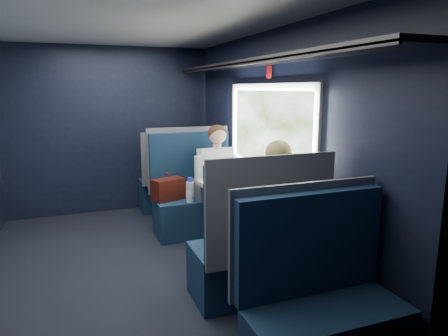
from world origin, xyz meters
name	(u,v)px	position (x,y,z in m)	size (l,w,h in m)	color
ground	(137,271)	(0.00, 0.00, -0.01)	(2.80, 4.20, 0.01)	black
room_shell	(133,117)	(0.02, 0.00, 1.48)	(3.00, 4.40, 2.40)	black
table	(236,194)	(1.03, 0.00, 0.66)	(0.62, 1.00, 0.74)	#54565E
seat_bay_near	(194,198)	(0.83, 0.87, 0.42)	(1.07, 0.62, 1.26)	#0B1C31
seat_bay_far	(256,252)	(0.85, -0.87, 0.41)	(1.04, 0.62, 1.26)	#0B1C31
seat_row_front	(176,182)	(0.85, 1.80, 0.41)	(1.04, 0.51, 1.16)	#0B1C31
seat_row_back	(321,310)	(0.85, -1.80, 0.41)	(1.04, 0.51, 1.16)	#0B1C31
man	(219,175)	(1.10, 0.70, 0.72)	(0.53, 0.56, 1.32)	black
woman	(275,207)	(1.10, -0.71, 0.73)	(0.53, 0.56, 1.32)	black
papers	(238,187)	(1.06, 0.01, 0.74)	(0.49, 0.71, 0.01)	white
laptop	(248,177)	(1.22, 0.14, 0.81)	(0.32, 0.38, 0.25)	silver
bottle_small	(237,170)	(1.21, 0.42, 0.83)	(0.06, 0.06, 0.21)	silver
cup	(245,172)	(1.33, 0.44, 0.79)	(0.08, 0.08, 0.10)	white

